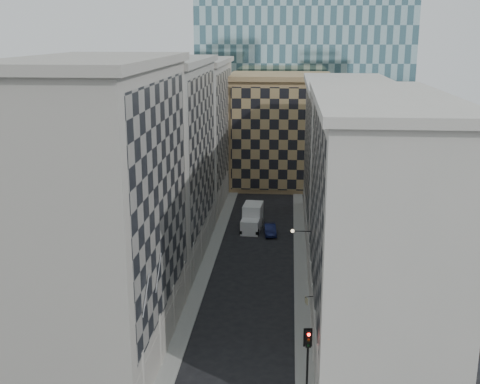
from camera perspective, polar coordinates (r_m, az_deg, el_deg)
The scene contains 15 objects.
sidewalk_west at distance 68.81m, azimuth -3.07°, elevation -6.75°, with size 1.50×100.00×0.15m, color gray.
sidewalk_east at distance 68.24m, azimuth 5.77°, elevation -6.99°, with size 1.50×100.00×0.15m, color gray.
bldg_left_a at distance 48.61m, azimuth -12.89°, elevation -1.74°, with size 10.80×22.80×23.70m.
bldg_left_b at distance 69.37m, azimuth -7.48°, elevation 3.04°, with size 10.80×22.80×22.70m.
bldg_left_c at distance 90.71m, azimuth -4.57°, elevation 5.58°, with size 10.80×22.80×21.70m.
bldg_right_a at distance 51.15m, azimuth 12.63°, elevation -2.66°, with size 10.80×26.80×20.70m.
bldg_right_b at distance 77.27m, azimuth 10.02°, elevation 3.03°, with size 10.80×28.80×19.70m.
tan_block at distance 102.50m, azimuth 3.77°, elevation 5.89°, with size 16.80×14.80×18.80m.
church_tower at distance 115.41m, azimuth 3.03°, elevation 15.63°, with size 7.20×7.20×51.50m.
flagpoles_left at distance 44.08m, azimuth -8.30°, elevation -8.56°, with size 0.10×6.33×2.33m.
bracket_lamp at distance 60.48m, azimuth 5.17°, elevation -3.71°, with size 1.98×0.36×0.36m.
traffic_light at distance 44.37m, azimuth 6.46°, elevation -14.46°, with size 0.63×0.56×5.02m.
box_truck at distance 80.14m, azimuth 1.16°, elevation -2.54°, with size 2.82×6.08×3.25m.
dark_car at distance 78.21m, azimuth 2.86°, elevation -3.57°, with size 1.45×4.15×1.37m, color #11163E.
shop_sign at distance 51.17m, azimuth 6.35°, elevation -10.16°, with size 0.69×0.60×0.69m.
Camera 1 is at (3.68, -33.34, 25.43)m, focal length 45.00 mm.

